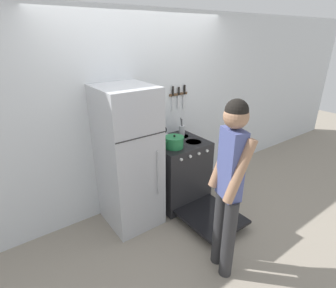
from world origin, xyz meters
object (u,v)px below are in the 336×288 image
object	(u,v)px
tea_kettle	(163,137)
person	(229,183)
stove_range	(179,173)
dutch_oven_pot	(174,142)
refrigerator	(128,159)
utensil_jar	(182,130)

from	to	relation	value
tea_kettle	person	bearing A→B (deg)	-99.66
stove_range	dutch_oven_pot	world-z (taller)	dutch_oven_pot
tea_kettle	person	distance (m)	1.39
refrigerator	tea_kettle	bearing A→B (deg)	12.61
refrigerator	stove_range	xyz separation A→B (m)	(0.75, -0.04, -0.42)
utensil_jar	dutch_oven_pot	bearing A→B (deg)	-141.16
tea_kettle	person	size ratio (longest dim) A/B	0.12
stove_range	person	world-z (taller)	person
stove_range	person	distance (m)	1.38
stove_range	utensil_jar	distance (m)	0.60
refrigerator	tea_kettle	world-z (taller)	refrigerator
stove_range	dutch_oven_pot	bearing A→B (deg)	-149.29
stove_range	tea_kettle	size ratio (longest dim) A/B	6.75
refrigerator	utensil_jar	bearing A→B (deg)	8.63
tea_kettle	stove_range	bearing A→B (deg)	-49.16
person	stove_range	bearing A→B (deg)	-0.51
stove_range	dutch_oven_pot	distance (m)	0.57
refrigerator	dutch_oven_pot	distance (m)	0.61
refrigerator	dutch_oven_pot	xyz separation A→B (m)	(0.59, -0.13, 0.12)
tea_kettle	refrigerator	bearing A→B (deg)	-167.39
utensil_jar	tea_kettle	bearing A→B (deg)	-178.82
tea_kettle	utensil_jar	world-z (taller)	utensil_jar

